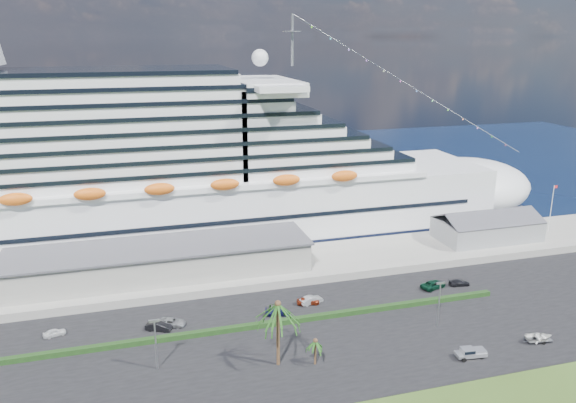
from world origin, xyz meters
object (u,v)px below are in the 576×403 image
object	(u,v)px
cruise_ship	(166,176)
boat_trailer	(539,337)
parked_car_3	(277,312)
pickup_truck	(470,352)

from	to	relation	value
cruise_ship	boat_trailer	xyz separation A→B (m)	(54.70, -65.75, -15.57)
parked_car_3	pickup_truck	xyz separation A→B (m)	(25.56, -22.14, 0.32)
cruise_ship	parked_car_3	distance (m)	49.73
cruise_ship	parked_car_3	size ratio (longest dim) A/B	43.47
cruise_ship	boat_trailer	bearing A→B (deg)	-50.24
cruise_ship	parked_car_3	xyz separation A→B (m)	(15.54, -44.47, -15.94)
boat_trailer	pickup_truck	bearing A→B (deg)	-176.41
pickup_truck	parked_car_3	bearing A→B (deg)	139.10
parked_car_3	pickup_truck	size ratio (longest dim) A/B	0.86
pickup_truck	boat_trailer	size ratio (longest dim) A/B	0.94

